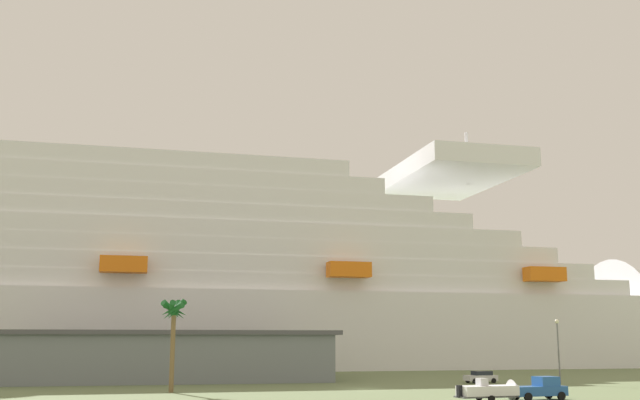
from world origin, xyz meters
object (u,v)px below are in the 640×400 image
Objects in this scene: pickup_truck at (540,389)px; parked_car_blue_suv at (202,377)px; palm_tree at (174,317)px; small_boat_on_trailer at (494,391)px; parked_car_silver_sedan at (481,377)px; street_lamp at (558,342)px; cruise_ship at (126,284)px; parked_car_black_coupe at (19,379)px; parked_car_green_wagon at (313,375)px.

parked_car_blue_suv is at bearing 126.23° from pickup_truck.
palm_tree reaches higher than parked_car_blue_suv.
small_boat_on_trailer is 30.54m from parked_car_silver_sedan.
parked_car_blue_suv is at bearing 162.22° from street_lamp.
cruise_ship reaches higher than parked_car_silver_sedan.
pickup_truck is 1.30× the size of parked_car_blue_suv.
cruise_ship is at bearing 99.94° from parked_car_blue_suv.
parked_car_silver_sedan is at bearing -10.85° from parked_car_black_coupe.
parked_car_green_wagon is at bearing 40.71° from palm_tree.
cruise_ship is 66.61m from palm_tree.
palm_tree is at bearing -46.17° from parked_car_black_coupe.
pickup_truck is 29.41m from street_lamp.
street_lamp reaches higher than small_boat_on_trailer.
palm_tree is at bearing -87.50° from cruise_ship.
parked_car_silver_sedan is 0.91× the size of parked_car_black_coupe.
parked_car_black_coupe is 38.92m from parked_car_green_wagon.
cruise_ship reaches higher than palm_tree.
pickup_truck reaches higher than parked_car_black_coupe.
cruise_ship is at bearing 73.39° from parked_car_black_coupe.
palm_tree is 2.15× the size of parked_car_green_wagon.
street_lamp reaches higher than parked_car_green_wagon.
pickup_truck is 28.43m from parked_car_silver_sedan.
parked_car_blue_suv is 0.92× the size of parked_car_black_coupe.
cruise_ship is 26.98× the size of palm_tree.
street_lamp is at bearing -49.69° from cruise_ship.
parked_car_blue_suv is 1.01× the size of parked_car_silver_sedan.
palm_tree is 42.85m from parked_car_silver_sedan.
pickup_truck is at bearing -107.42° from parked_car_silver_sedan.
parked_car_black_coupe is at bearing 142.67° from pickup_truck.
small_boat_on_trailer is 1.65× the size of parked_car_green_wagon.
small_boat_on_trailer is 0.93× the size of street_lamp.
palm_tree reaches higher than parked_car_black_coupe.
palm_tree is 2.16× the size of parked_car_black_coupe.
street_lamp reaches higher than parked_car_black_coupe.
street_lamp is 1.95× the size of parked_car_silver_sedan.
cruise_ship is at bearing 117.41° from parked_car_green_wagon.
cruise_ship is 93.42m from small_boat_on_trailer.
small_boat_on_trailer is 0.77× the size of palm_tree.
small_boat_on_trailer is at bearing -80.73° from parked_car_green_wagon.
parked_car_black_coupe is (-14.35, -48.09, -15.67)m from cruise_ship.
cruise_ship reaches higher than pickup_truck.
palm_tree reaches higher than small_boat_on_trailer.
parked_car_black_coupe is (-22.95, 0.97, 0.00)m from parked_car_blue_suv.
parked_car_blue_suv is (8.60, -49.07, -15.67)m from cruise_ship.
small_boat_on_trailer is at bearing -70.34° from cruise_ship.
parked_car_black_coupe and parked_car_green_wagon have the same top height.
small_boat_on_trailer is (-5.05, -0.23, -0.08)m from pickup_truck.
parked_car_blue_suv is at bearing -2.43° from parked_car_black_coupe.
small_boat_on_trailer is 39.89m from parked_car_green_wagon.
palm_tree is at bearing -177.28° from street_lamp.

